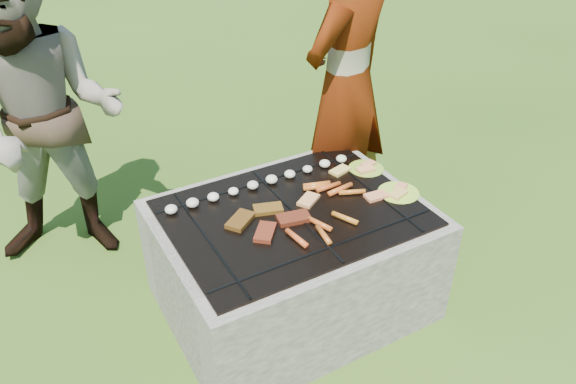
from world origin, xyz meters
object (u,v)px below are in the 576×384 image
plate_far (366,169)px  bystander (46,120)px  cook (347,85)px  fire_pit (293,263)px  plate_near (399,193)px

plate_far → bystander: bearing=148.6°
cook → bystander: bearing=-38.3°
cook → bystander: (-1.61, 0.49, -0.05)m
plate_far → cook: cook is taller
plate_far → bystander: (-1.48, 0.90, 0.27)m
fire_pit → plate_far: size_ratio=5.79×
fire_pit → plate_near: bearing=-12.2°
plate_far → plate_near: 0.28m
plate_near → bystander: 1.91m
bystander → cook: bearing=6.1°
plate_far → bystander: bystander is taller
plate_near → cook: 0.77m
fire_pit → plate_near: plate_near is taller
plate_far → bystander: size_ratio=0.13×
fire_pit → cook: size_ratio=0.70×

